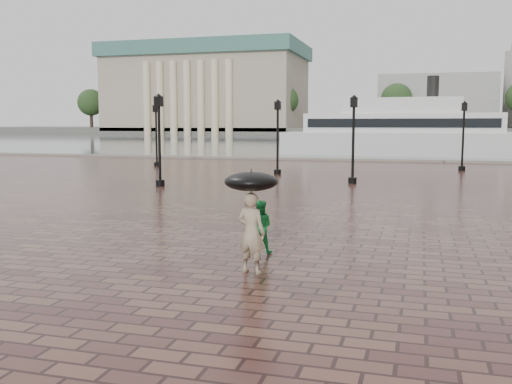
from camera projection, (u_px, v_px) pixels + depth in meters
ground at (197, 227)px, 17.04m from camera, size 300.00×300.00×0.00m
harbour_water at (385, 141)px, 104.81m from camera, size 240.00×240.00×0.00m
quay_edge at (341, 161)px, 47.57m from camera, size 80.00×0.60×0.30m
far_shore at (399, 131)px, 169.57m from camera, size 300.00×60.00×2.00m
museum at (207, 87)px, 168.47m from camera, size 57.00×32.50×26.00m
far_trees at (397, 99)px, 147.58m from camera, size 188.00×8.00×13.50m
street_lamps at (283, 136)px, 33.99m from camera, size 21.44×14.44×4.40m
adult_pedestrian at (251, 233)px, 11.69m from camera, size 0.69×0.53×1.68m
child_pedestrian at (260, 227)px, 13.54m from camera, size 0.68×0.56×1.27m
ferry_near at (402, 132)px, 55.41m from camera, size 23.36×6.79×7.58m
umbrella at (251, 182)px, 11.57m from camera, size 1.10×1.10×1.14m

